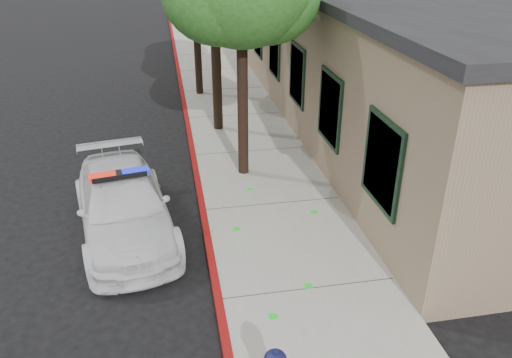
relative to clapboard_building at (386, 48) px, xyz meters
The scene contains 5 objects.
ground 11.42m from the clapboard_building, 126.62° to the right, with size 120.00×120.00×0.00m, color black.
sidewalk 8.13m from the clapboard_building, 130.31° to the right, with size 3.20×60.00×0.15m, color #9C998E.
red_curb 9.18m from the clapboard_building, 137.85° to the right, with size 0.14×60.00×0.16m, color maroon.
clapboard_building is the anchor object (origin of this frame).
police_car 10.53m from the clapboard_building, 142.44° to the right, with size 2.51×4.62×1.39m.
Camera 1 is at (-0.51, -6.55, 5.73)m, focal length 35.12 mm.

